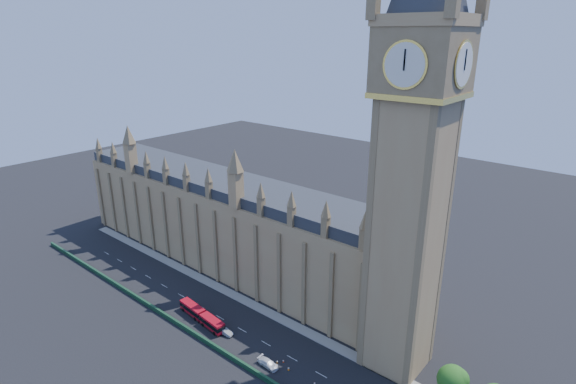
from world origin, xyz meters
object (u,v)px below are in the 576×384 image
Objects in this scene: car_white at (268,363)px; car_grey at (216,324)px; red_bus at (202,316)px; car_silver at (225,332)px.

car_grey is at bearing 85.26° from car_white.
car_grey is (4.47, 0.82, -0.76)m from red_bus.
car_white is (15.56, -1.56, 0.04)m from car_silver.
car_silver is at bearing 86.11° from car_white.
red_bus is 4.60m from car_grey.
car_white is at bearing -98.74° from car_grey.
red_bus is 8.50m from car_silver.
car_silver is 0.84× the size of car_white.
car_silver is 15.64m from car_white.
red_bus reaches higher than car_grey.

